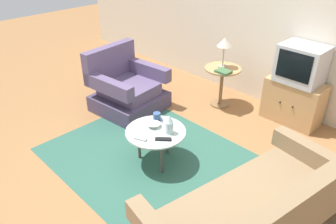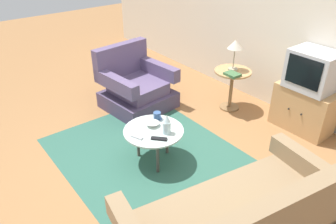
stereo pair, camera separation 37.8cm
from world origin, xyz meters
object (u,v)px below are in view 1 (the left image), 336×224
object	(u,v)px
side_table	(222,78)
tv_remote_dark	(163,139)
coffee_table	(156,134)
tv_remote_silver	(140,139)
tv_stand	(293,101)
mug	(157,117)
couch	(256,219)
table_lamp	(224,44)
bowl	(154,125)
book	(223,72)
armchair	(126,89)
vase	(169,124)
television	(302,64)

from	to	relation	value
side_table	tv_remote_dark	size ratio (longest dim) A/B	3.74
coffee_table	tv_remote_silver	world-z (taller)	tv_remote_silver
tv_stand	mug	bearing A→B (deg)	-114.14
couch	table_lamp	bearing A→B (deg)	53.56
table_lamp	mug	distance (m)	1.59
mug	bowl	bearing A→B (deg)	-57.42
side_table	tv_remote_silver	bearing A→B (deg)	-79.74
book	armchair	bearing A→B (deg)	-137.73
couch	coffee_table	xyz separation A→B (m)	(-1.42, 0.16, 0.10)
side_table	vase	xyz separation A→B (m)	(0.47, -1.57, 0.10)
side_table	tv_stand	world-z (taller)	side_table
bowl	book	world-z (taller)	book
coffee_table	side_table	xyz separation A→B (m)	(-0.33, 1.65, 0.06)
armchair	couch	size ratio (longest dim) A/B	0.50
side_table	vase	world-z (taller)	vase
mug	bowl	world-z (taller)	mug
armchair	television	size ratio (longest dim) A/B	1.78
tv_remote_silver	book	size ratio (longest dim) A/B	0.71
vase	mug	world-z (taller)	vase
mug	side_table	bearing A→B (deg)	96.56
couch	bowl	world-z (taller)	couch
television	mug	xyz separation A→B (m)	(-0.82, -1.83, -0.38)
tv_remote_dark	tv_stand	bearing A→B (deg)	35.05
television	mug	bearing A→B (deg)	-114.09
vase	bowl	world-z (taller)	vase
vase	mug	distance (m)	0.32
table_lamp	armchair	bearing A→B (deg)	-129.74
side_table	mug	size ratio (longest dim) A/B	4.44
bowl	side_table	bearing A→B (deg)	98.94
coffee_table	television	distance (m)	2.16
tv_remote_dark	vase	bearing A→B (deg)	67.29
armchair	table_lamp	distance (m)	1.58
side_table	bowl	xyz separation A→B (m)	(0.25, -1.61, 0.01)
coffee_table	bowl	distance (m)	0.11
vase	coffee_table	bearing A→B (deg)	-150.56
couch	bowl	distance (m)	1.52
couch	tv_stand	bearing A→B (deg)	29.00
tv_stand	vase	distance (m)	2.00
coffee_table	bowl	bearing A→B (deg)	151.54
table_lamp	vase	size ratio (longest dim) A/B	1.90
tv_stand	tv_remote_silver	bearing A→B (deg)	-106.19
vase	table_lamp	bearing A→B (deg)	107.22
book	television	bearing A→B (deg)	29.90
couch	side_table	world-z (taller)	couch
side_table	table_lamp	bearing A→B (deg)	140.14
side_table	table_lamp	xyz separation A→B (m)	(-0.03, 0.02, 0.52)
tv_stand	tv_remote_silver	xyz separation A→B (m)	(-0.65, -2.23, 0.14)
couch	side_table	xyz separation A→B (m)	(-1.75, 1.82, 0.16)
armchair	tv_remote_silver	world-z (taller)	armchair
couch	mug	world-z (taller)	couch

